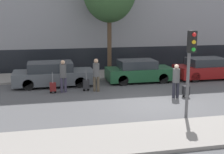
{
  "coord_description": "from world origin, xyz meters",
  "views": [
    {
      "loc": [
        -4.83,
        -12.9,
        4.02
      ],
      "look_at": [
        -1.54,
        1.8,
        0.95
      ],
      "focal_mm": 50.0,
      "sensor_mm": 36.0,
      "label": 1
    }
  ],
  "objects_px": {
    "trolley_right": "(186,90)",
    "traffic_light": "(190,57)",
    "parked_car_0": "(53,74)",
    "trolley_center": "(86,84)",
    "pedestrian_center": "(96,73)",
    "parked_car_1": "(139,71)",
    "trolley_left": "(53,87)",
    "pedestrian_left": "(63,74)",
    "pedestrian_right": "(176,79)",
    "parked_bicycle": "(134,67)",
    "parked_car_2": "(207,69)"
  },
  "relations": [
    {
      "from": "traffic_light",
      "to": "parked_bicycle",
      "type": "bearing_deg",
      "value": 86.39
    },
    {
      "from": "pedestrian_right",
      "to": "pedestrian_left",
      "type": "bearing_deg",
      "value": -24.12
    },
    {
      "from": "parked_car_0",
      "to": "parked_car_2",
      "type": "xyz_separation_m",
      "value": [
        9.51,
        -0.14,
        -0.02
      ]
    },
    {
      "from": "trolley_left",
      "to": "trolley_right",
      "type": "xyz_separation_m",
      "value": [
        6.33,
        -2.2,
        0.01
      ]
    },
    {
      "from": "parked_car_1",
      "to": "trolley_center",
      "type": "relative_size",
      "value": 3.43
    },
    {
      "from": "trolley_left",
      "to": "trolley_right",
      "type": "relative_size",
      "value": 0.99
    },
    {
      "from": "pedestrian_center",
      "to": "trolley_right",
      "type": "bearing_deg",
      "value": -4.42
    },
    {
      "from": "pedestrian_left",
      "to": "parked_bicycle",
      "type": "xyz_separation_m",
      "value": [
        4.93,
        3.84,
        -0.47
      ]
    },
    {
      "from": "trolley_right",
      "to": "parked_bicycle",
      "type": "distance_m",
      "value": 6.17
    },
    {
      "from": "trolley_center",
      "to": "trolley_right",
      "type": "xyz_separation_m",
      "value": [
        4.59,
        -2.32,
        -0.02
      ]
    },
    {
      "from": "trolley_center",
      "to": "traffic_light",
      "type": "relative_size",
      "value": 0.33
    },
    {
      "from": "parked_car_2",
      "to": "trolley_right",
      "type": "height_order",
      "value": "parked_car_2"
    },
    {
      "from": "parked_car_0",
      "to": "pedestrian_right",
      "type": "bearing_deg",
      "value": -34.98
    },
    {
      "from": "trolley_left",
      "to": "trolley_center",
      "type": "relative_size",
      "value": 0.96
    },
    {
      "from": "trolley_right",
      "to": "traffic_light",
      "type": "bearing_deg",
      "value": -114.73
    },
    {
      "from": "parked_car_0",
      "to": "traffic_light",
      "type": "bearing_deg",
      "value": -55.76
    },
    {
      "from": "parked_car_0",
      "to": "parked_bicycle",
      "type": "height_order",
      "value": "parked_car_0"
    },
    {
      "from": "parked_car_2",
      "to": "pedestrian_center",
      "type": "relative_size",
      "value": 2.33
    },
    {
      "from": "parked_car_1",
      "to": "pedestrian_right",
      "type": "distance_m",
      "value": 3.97
    },
    {
      "from": "parked_car_0",
      "to": "trolley_right",
      "type": "bearing_deg",
      "value": -32.5
    },
    {
      "from": "pedestrian_right",
      "to": "parked_bicycle",
      "type": "height_order",
      "value": "pedestrian_right"
    },
    {
      "from": "pedestrian_right",
      "to": "trolley_right",
      "type": "distance_m",
      "value": 0.81
    },
    {
      "from": "parked_car_0",
      "to": "pedestrian_left",
      "type": "distance_m",
      "value": 1.81
    },
    {
      "from": "parked_car_0",
      "to": "trolley_center",
      "type": "xyz_separation_m",
      "value": [
        1.66,
        -1.67,
        -0.28
      ]
    },
    {
      "from": "pedestrian_right",
      "to": "parked_bicycle",
      "type": "bearing_deg",
      "value": -87.88
    },
    {
      "from": "pedestrian_center",
      "to": "parked_bicycle",
      "type": "height_order",
      "value": "pedestrian_center"
    },
    {
      "from": "trolley_center",
      "to": "trolley_right",
      "type": "height_order",
      "value": "trolley_center"
    },
    {
      "from": "pedestrian_left",
      "to": "pedestrian_center",
      "type": "distance_m",
      "value": 1.7
    },
    {
      "from": "parked_car_1",
      "to": "pedestrian_center",
      "type": "distance_m",
      "value": 3.42
    },
    {
      "from": "pedestrian_left",
      "to": "pedestrian_right",
      "type": "relative_size",
      "value": 1.03
    },
    {
      "from": "pedestrian_left",
      "to": "trolley_right",
      "type": "relative_size",
      "value": 1.54
    },
    {
      "from": "trolley_left",
      "to": "pedestrian_center",
      "type": "relative_size",
      "value": 0.63
    },
    {
      "from": "pedestrian_left",
      "to": "parked_bicycle",
      "type": "height_order",
      "value": "pedestrian_left"
    },
    {
      "from": "parked_car_2",
      "to": "pedestrian_right",
      "type": "height_order",
      "value": "pedestrian_right"
    },
    {
      "from": "trolley_right",
      "to": "pedestrian_left",
      "type": "bearing_deg",
      "value": 158.63
    },
    {
      "from": "trolley_left",
      "to": "trolley_center",
      "type": "xyz_separation_m",
      "value": [
        1.74,
        0.11,
        0.02
      ]
    },
    {
      "from": "trolley_left",
      "to": "parked_bicycle",
      "type": "xyz_separation_m",
      "value": [
        5.48,
        3.9,
        0.16
      ]
    },
    {
      "from": "trolley_right",
      "to": "traffic_light",
      "type": "xyz_separation_m",
      "value": [
        -1.43,
        -3.1,
        2.11
      ]
    },
    {
      "from": "trolley_center",
      "to": "parked_car_0",
      "type": "bearing_deg",
      "value": 134.86
    },
    {
      "from": "parked_car_0",
      "to": "traffic_light",
      "type": "distance_m",
      "value": 8.76
    },
    {
      "from": "parked_car_2",
      "to": "trolley_center",
      "type": "bearing_deg",
      "value": -169.04
    },
    {
      "from": "trolley_right",
      "to": "parked_bicycle",
      "type": "bearing_deg",
      "value": 97.91
    },
    {
      "from": "trolley_center",
      "to": "parked_bicycle",
      "type": "bearing_deg",
      "value": 45.34
    },
    {
      "from": "trolley_left",
      "to": "traffic_light",
      "type": "bearing_deg",
      "value": -47.27
    },
    {
      "from": "pedestrian_center",
      "to": "trolley_left",
      "type": "bearing_deg",
      "value": -159.69
    },
    {
      "from": "parked_car_1",
      "to": "trolley_right",
      "type": "relative_size",
      "value": 3.55
    },
    {
      "from": "parked_car_1",
      "to": "trolley_right",
      "type": "xyz_separation_m",
      "value": [
        1.2,
        -3.9,
        -0.29
      ]
    },
    {
      "from": "traffic_light",
      "to": "parked_car_1",
      "type": "bearing_deg",
      "value": 88.09
    },
    {
      "from": "parked_car_2",
      "to": "parked_bicycle",
      "type": "distance_m",
      "value": 4.7
    },
    {
      "from": "pedestrian_center",
      "to": "pedestrian_left",
      "type": "bearing_deg",
      "value": -162.51
    }
  ]
}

